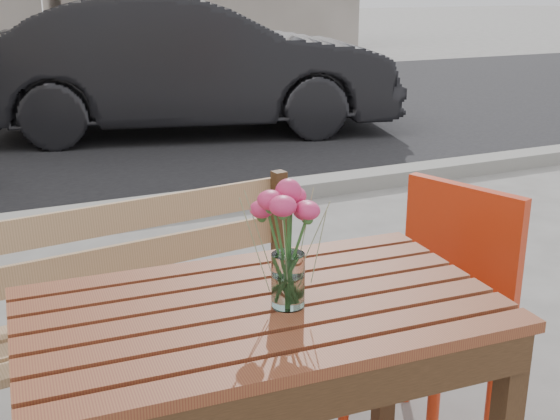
{
  "coord_description": "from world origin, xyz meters",
  "views": [
    {
      "loc": [
        -0.69,
        -1.74,
        1.6
      ],
      "look_at": [
        0.04,
        -0.16,
        1.03
      ],
      "focal_mm": 45.0,
      "sensor_mm": 36.0,
      "label": 1
    }
  ],
  "objects_px": {
    "red_chair": "(439,299)",
    "main_vase": "(288,229)",
    "main_table": "(262,347)",
    "parked_car": "(187,65)"
  },
  "relations": [
    {
      "from": "red_chair",
      "to": "main_vase",
      "type": "bearing_deg",
      "value": -87.33
    },
    {
      "from": "main_vase",
      "to": "main_table",
      "type": "bearing_deg",
      "value": 145.91
    },
    {
      "from": "red_chair",
      "to": "parked_car",
      "type": "relative_size",
      "value": 0.21
    },
    {
      "from": "main_table",
      "to": "red_chair",
      "type": "relative_size",
      "value": 1.41
    },
    {
      "from": "main_table",
      "to": "parked_car",
      "type": "xyz_separation_m",
      "value": [
        1.68,
        5.94,
        0.09
      ]
    },
    {
      "from": "main_vase",
      "to": "parked_car",
      "type": "relative_size",
      "value": 0.08
    },
    {
      "from": "main_vase",
      "to": "red_chair",
      "type": "bearing_deg",
      "value": 21.18
    },
    {
      "from": "main_table",
      "to": "main_vase",
      "type": "distance_m",
      "value": 0.35
    },
    {
      "from": "red_chair",
      "to": "main_vase",
      "type": "xyz_separation_m",
      "value": [
        -0.72,
        -0.28,
        0.46
      ]
    },
    {
      "from": "parked_car",
      "to": "main_vase",
      "type": "bearing_deg",
      "value": 179.21
    }
  ]
}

